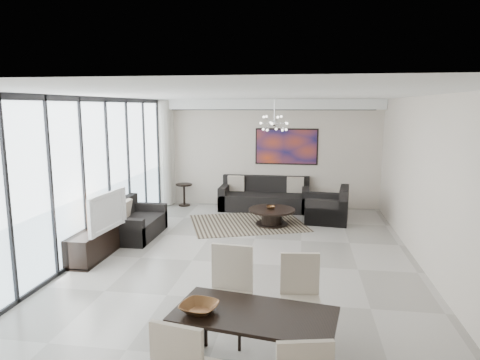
% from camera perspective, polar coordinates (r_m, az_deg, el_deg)
% --- Properties ---
extents(room_shell, '(6.00, 9.00, 2.90)m').
position_cam_1_polar(room_shell, '(7.20, 4.39, -0.38)').
color(room_shell, '#A8A39B').
rests_on(room_shell, ground).
extents(window_wall, '(0.37, 8.95, 2.90)m').
position_cam_1_polar(window_wall, '(8.13, -19.62, 0.38)').
color(window_wall, white).
rests_on(window_wall, floor).
extents(soffit, '(5.98, 0.40, 0.26)m').
position_cam_1_polar(soffit, '(11.41, 3.74, 10.03)').
color(soffit, white).
rests_on(soffit, room_shell).
extents(painting, '(1.68, 0.04, 0.98)m').
position_cam_1_polar(painting, '(11.60, 6.22, 4.45)').
color(painting, '#C03F1A').
rests_on(painting, room_shell).
extents(chandelier, '(0.66, 0.66, 0.71)m').
position_cam_1_polar(chandelier, '(9.60, 4.59, 7.56)').
color(chandelier, silver).
rests_on(chandelier, room_shell).
extents(rug, '(3.07, 2.72, 0.01)m').
position_cam_1_polar(rug, '(10.12, 1.02, -5.76)').
color(rug, black).
rests_on(rug, floor).
extents(coffee_table, '(1.08, 1.08, 0.38)m').
position_cam_1_polar(coffee_table, '(9.97, 4.24, -4.79)').
color(coffee_table, black).
rests_on(coffee_table, floor).
extents(bowl_coffee, '(0.25, 0.25, 0.07)m').
position_cam_1_polar(bowl_coffee, '(9.94, 4.12, -3.66)').
color(bowl_coffee, brown).
rests_on(bowl_coffee, coffee_table).
extents(sofa_main, '(2.35, 0.96, 0.86)m').
position_cam_1_polar(sofa_main, '(11.45, 3.30, -2.48)').
color(sofa_main, black).
rests_on(sofa_main, floor).
extents(loveseat, '(0.87, 1.55, 0.77)m').
position_cam_1_polar(loveseat, '(9.35, -13.94, -5.73)').
color(loveseat, black).
rests_on(loveseat, floor).
extents(armchair, '(1.07, 1.11, 0.85)m').
position_cam_1_polar(armchair, '(10.42, 11.78, -3.90)').
color(armchair, black).
rests_on(armchair, floor).
extents(side_table, '(0.45, 0.45, 0.62)m').
position_cam_1_polar(side_table, '(11.90, -7.46, -1.44)').
color(side_table, black).
rests_on(side_table, floor).
extents(tv_console, '(0.46, 1.65, 0.51)m').
position_cam_1_polar(tv_console, '(8.37, -18.51, -7.82)').
color(tv_console, black).
rests_on(tv_console, floor).
extents(television, '(0.26, 1.20, 0.69)m').
position_cam_1_polar(television, '(8.09, -17.93, -3.99)').
color(television, gray).
rests_on(television, tv_console).
extents(dining_table, '(1.73, 1.06, 0.68)m').
position_cam_1_polar(dining_table, '(4.53, 1.91, -18.29)').
color(dining_table, black).
rests_on(dining_table, floor).
extents(dining_chair_nw, '(0.55, 0.55, 1.09)m').
position_cam_1_polar(dining_chair_nw, '(5.20, -1.39, -13.85)').
color(dining_chair_nw, beige).
rests_on(dining_chair_nw, floor).
extents(dining_chair_ne, '(0.51, 0.51, 1.01)m').
position_cam_1_polar(dining_chair_ne, '(5.23, 8.05, -14.42)').
color(dining_chair_ne, beige).
rests_on(dining_chair_ne, floor).
extents(bowl_dining, '(0.45, 0.45, 0.09)m').
position_cam_1_polar(bowl_dining, '(4.50, -5.48, -16.60)').
color(bowl_dining, brown).
rests_on(bowl_dining, dining_table).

